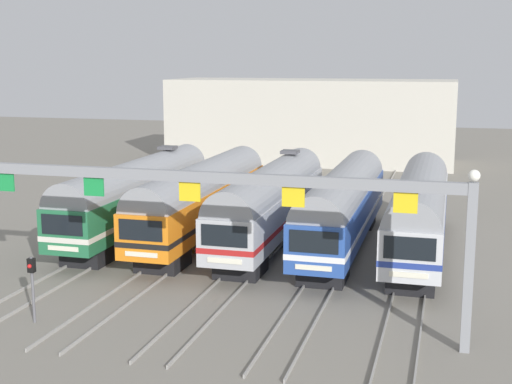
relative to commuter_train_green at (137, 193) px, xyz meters
name	(u,v)px	position (x,y,z in m)	size (l,w,h in m)	color
ground_plane	(271,244)	(8.57, 0.00, -2.69)	(160.00, 160.00, 0.00)	gray
track_bed	(321,193)	(8.57, 17.00, -2.61)	(18.65, 70.00, 0.15)	gray
commuter_train_green	(137,193)	(0.00, 0.00, 0.00)	(2.88, 18.06, 5.05)	#236B42
commuter_train_orange	(202,197)	(4.29, 0.00, 0.00)	(2.88, 18.06, 4.77)	orange
commuter_train_stainless	(271,200)	(8.57, 0.00, 0.00)	(2.88, 18.06, 5.05)	#B2B5BA
commuter_train_blue	(343,204)	(12.86, 0.00, 0.00)	(2.88, 18.06, 4.77)	#284C9E
commuter_train_silver	(419,208)	(17.15, 0.00, 0.00)	(2.88, 18.06, 4.77)	silver
catenary_gantry	(190,200)	(8.57, -13.50, 2.58)	(22.39, 0.44, 6.97)	gray
yard_signal_mast	(32,277)	(2.14, -15.13, -0.70)	(0.28, 0.35, 2.84)	#59595E
maintenance_building	(311,121)	(4.09, 35.54, 1.70)	(29.97, 10.00, 8.77)	beige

